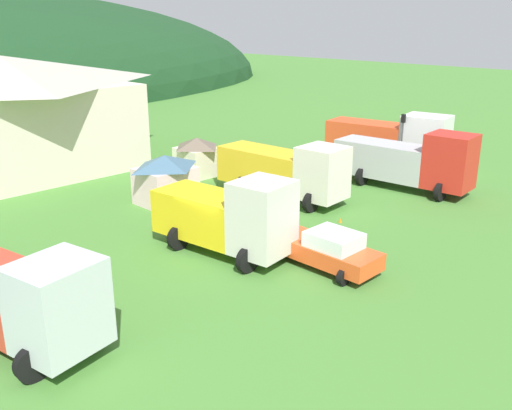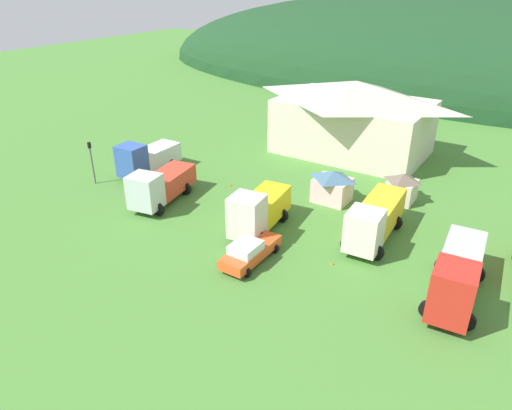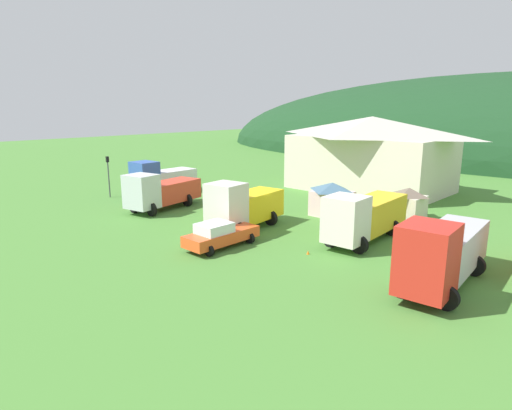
# 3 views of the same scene
# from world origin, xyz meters

# --- Properties ---
(ground_plane) EXTENTS (200.00, 200.00, 0.00)m
(ground_plane) POSITION_xyz_m (0.00, 0.00, 0.00)
(ground_plane) COLOR #477F33
(forested_hill_backdrop) EXTENTS (126.56, 60.00, 29.14)m
(forested_hill_backdrop) POSITION_xyz_m (0.00, 67.36, 0.00)
(forested_hill_backdrop) COLOR #193D1E
(forested_hill_backdrop) RESTS_ON ground
(depot_building) EXTENTS (16.24, 10.71, 7.64)m
(depot_building) POSITION_xyz_m (-0.85, 19.18, 3.94)
(depot_building) COLOR beige
(depot_building) RESTS_ON ground
(play_shed_cream) EXTENTS (2.40, 2.55, 2.51)m
(play_shed_cream) POSITION_xyz_m (7.51, 10.24, 1.29)
(play_shed_cream) COLOR beige
(play_shed_cream) RESTS_ON ground
(play_shed_pink) EXTENTS (3.14, 2.66, 2.73)m
(play_shed_pink) POSITION_xyz_m (2.60, 7.05, 1.41)
(play_shed_pink) COLOR beige
(play_shed_pink) RESTS_ON ground
(box_truck_blue) EXTENTS (3.30, 6.71, 3.49)m
(box_truck_blue) POSITION_xyz_m (-14.63, 2.53, 1.69)
(box_truck_blue) COLOR #3356AD
(box_truck_blue) RESTS_ON ground
(tow_truck_silver) EXTENTS (3.93, 7.38, 3.29)m
(tow_truck_silver) POSITION_xyz_m (-9.25, -1.23, 1.62)
(tow_truck_silver) COLOR silver
(tow_truck_silver) RESTS_ON ground
(flatbed_truck_yellow) EXTENTS (3.55, 6.76, 3.63)m
(flatbed_truck_yellow) POSITION_xyz_m (0.20, -0.75, 1.78)
(flatbed_truck_yellow) COLOR silver
(flatbed_truck_yellow) RESTS_ON ground
(heavy_rig_striped) EXTENTS (3.36, 8.10, 3.38)m
(heavy_rig_striped) POSITION_xyz_m (7.86, 2.81, 1.72)
(heavy_rig_striped) COLOR silver
(heavy_rig_striped) RESTS_ON ground
(crane_truck_red) EXTENTS (3.44, 8.44, 3.68)m
(crane_truck_red) POSITION_xyz_m (14.39, -1.26, 1.80)
(crane_truck_red) COLOR red
(crane_truck_red) RESTS_ON ground
(service_pickup_orange) EXTENTS (2.26, 5.06, 1.66)m
(service_pickup_orange) POSITION_xyz_m (2.01, -4.51, 0.83)
(service_pickup_orange) COLOR #ED5223
(service_pickup_orange) RESTS_ON ground
(traffic_light_west) EXTENTS (0.20, 0.32, 3.98)m
(traffic_light_west) POSITION_xyz_m (-17.21, -1.60, 2.45)
(traffic_light_west) COLOR #4C4C51
(traffic_light_west) RESTS_ON ground
(traffic_cone_near_pickup) EXTENTS (0.36, 0.36, 0.47)m
(traffic_cone_near_pickup) POSITION_xyz_m (6.84, -1.80, 0.00)
(traffic_cone_near_pickup) COLOR orange
(traffic_cone_near_pickup) RESTS_ON ground
(traffic_cone_mid_row) EXTENTS (0.36, 0.36, 0.62)m
(traffic_cone_mid_row) POSITION_xyz_m (-6.39, 4.75, 0.00)
(traffic_cone_mid_row) COLOR orange
(traffic_cone_mid_row) RESTS_ON ground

